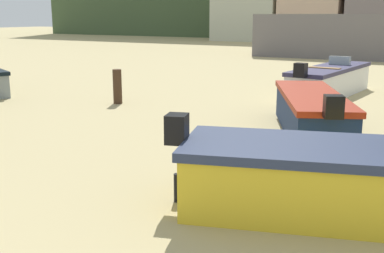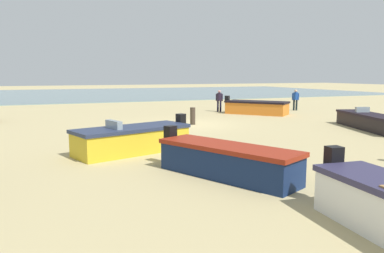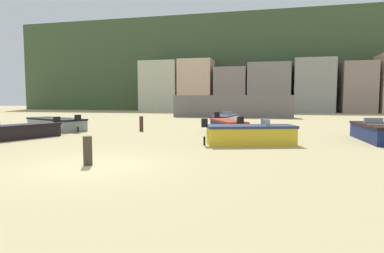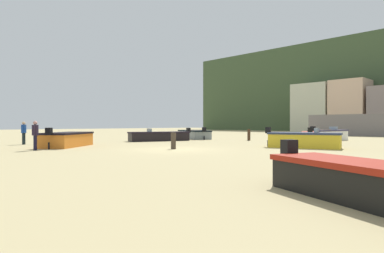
{
  "view_description": "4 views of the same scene",
  "coord_description": "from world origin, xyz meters",
  "px_view_note": "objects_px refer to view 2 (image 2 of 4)",
  "views": [
    {
      "loc": [
        5.89,
        0.32,
        2.56
      ],
      "look_at": [
        1.63,
        7.79,
        0.55
      ],
      "focal_mm": 44.67,
      "sensor_mm": 36.0,
      "label": 1
    },
    {
      "loc": [
        7.74,
        19.53,
        2.79
      ],
      "look_at": [
        2.6,
        6.88,
        0.9
      ],
      "focal_mm": 35.39,
      "sensor_mm": 36.0,
      "label": 2
    },
    {
      "loc": [
        5.66,
        -9.43,
        2.17
      ],
      "look_at": [
        1.77,
        6.58,
        0.79
      ],
      "focal_mm": 30.7,
      "sensor_mm": 36.0,
      "label": 3
    },
    {
      "loc": [
        14.18,
        -12.57,
        1.45
      ],
      "look_at": [
        -2.36,
        3.78,
        1.27
      ],
      "focal_mm": 31.05,
      "sensor_mm": 36.0,
      "label": 4
    }
  ],
  "objects_px": {
    "boat_black_3": "(371,122)",
    "beach_walker_foreground": "(295,98)",
    "boat_yellow_5": "(132,139)",
    "beach_walker_distant": "(219,99)",
    "boat_navy_6": "(226,161)",
    "mooring_post_mid_beach": "(193,116)",
    "boat_orange_2": "(257,107)"
  },
  "relations": [
    {
      "from": "boat_black_3",
      "to": "beach_walker_distant",
      "type": "relative_size",
      "value": 3.39
    },
    {
      "from": "beach_walker_foreground",
      "to": "beach_walker_distant",
      "type": "distance_m",
      "value": 6.07
    },
    {
      "from": "boat_yellow_5",
      "to": "boat_navy_6",
      "type": "relative_size",
      "value": 1.04
    },
    {
      "from": "boat_navy_6",
      "to": "mooring_post_mid_beach",
      "type": "relative_size",
      "value": 4.52
    },
    {
      "from": "boat_black_3",
      "to": "boat_yellow_5",
      "type": "bearing_deg",
      "value": -157.04
    },
    {
      "from": "boat_orange_2",
      "to": "boat_yellow_5",
      "type": "bearing_deg",
      "value": 1.17
    },
    {
      "from": "boat_orange_2",
      "to": "boat_navy_6",
      "type": "xyz_separation_m",
      "value": [
        9.56,
        13.91,
        -0.01
      ]
    },
    {
      "from": "boat_yellow_5",
      "to": "boat_navy_6",
      "type": "distance_m",
      "value": 4.5
    },
    {
      "from": "beach_walker_foreground",
      "to": "beach_walker_distant",
      "type": "bearing_deg",
      "value": -152.06
    },
    {
      "from": "mooring_post_mid_beach",
      "to": "beach_walker_foreground",
      "type": "relative_size",
      "value": 0.59
    },
    {
      "from": "boat_yellow_5",
      "to": "beach_walker_foreground",
      "type": "relative_size",
      "value": 2.78
    },
    {
      "from": "boat_orange_2",
      "to": "beach_walker_distant",
      "type": "xyz_separation_m",
      "value": [
        1.68,
        -2.56,
        0.49
      ]
    },
    {
      "from": "boat_orange_2",
      "to": "beach_walker_foreground",
      "type": "relative_size",
      "value": 2.72
    },
    {
      "from": "boat_yellow_5",
      "to": "beach_walker_foreground",
      "type": "bearing_deg",
      "value": -72.08
    },
    {
      "from": "boat_black_3",
      "to": "beach_walker_foreground",
      "type": "bearing_deg",
      "value": 92.04
    },
    {
      "from": "boat_black_3",
      "to": "boat_yellow_5",
      "type": "xyz_separation_m",
      "value": [
        12.54,
        1.04,
        0.07
      ]
    },
    {
      "from": "boat_orange_2",
      "to": "beach_walker_foreground",
      "type": "xyz_separation_m",
      "value": [
        -4.25,
        -1.25,
        0.49
      ]
    },
    {
      "from": "boat_yellow_5",
      "to": "boat_navy_6",
      "type": "bearing_deg",
      "value": -176.42
    },
    {
      "from": "mooring_post_mid_beach",
      "to": "beach_walker_distant",
      "type": "xyz_separation_m",
      "value": [
        -4.61,
        -6.03,
        0.47
      ]
    },
    {
      "from": "boat_navy_6",
      "to": "mooring_post_mid_beach",
      "type": "xyz_separation_m",
      "value": [
        -3.27,
        -10.43,
        0.02
      ]
    },
    {
      "from": "beach_walker_foreground",
      "to": "beach_walker_distant",
      "type": "xyz_separation_m",
      "value": [
        5.93,
        -1.31,
        0.0
      ]
    },
    {
      "from": "boat_navy_6",
      "to": "beach_walker_distant",
      "type": "distance_m",
      "value": 18.26
    },
    {
      "from": "boat_black_3",
      "to": "beach_walker_distant",
      "type": "bearing_deg",
      "value": 123.42
    },
    {
      "from": "boat_black_3",
      "to": "beach_walker_distant",
      "type": "height_order",
      "value": "beach_walker_distant"
    },
    {
      "from": "boat_black_3",
      "to": "beach_walker_foreground",
      "type": "xyz_separation_m",
      "value": [
        -2.88,
        -9.92,
        0.55
      ]
    },
    {
      "from": "boat_black_3",
      "to": "boat_orange_2",
      "type": "bearing_deg",
      "value": 117.23
    },
    {
      "from": "boat_yellow_5",
      "to": "beach_walker_distant",
      "type": "bearing_deg",
      "value": -55.22
    },
    {
      "from": "boat_yellow_5",
      "to": "beach_walker_distant",
      "type": "relative_size",
      "value": 2.78
    },
    {
      "from": "boat_black_3",
      "to": "boat_yellow_5",
      "type": "relative_size",
      "value": 1.22
    },
    {
      "from": "boat_orange_2",
      "to": "boat_black_3",
      "type": "xyz_separation_m",
      "value": [
        -1.37,
        8.67,
        -0.06
      ]
    },
    {
      "from": "mooring_post_mid_beach",
      "to": "beach_walker_foreground",
      "type": "distance_m",
      "value": 11.56
    },
    {
      "from": "boat_orange_2",
      "to": "beach_walker_foreground",
      "type": "height_order",
      "value": "beach_walker_foreground"
    }
  ]
}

